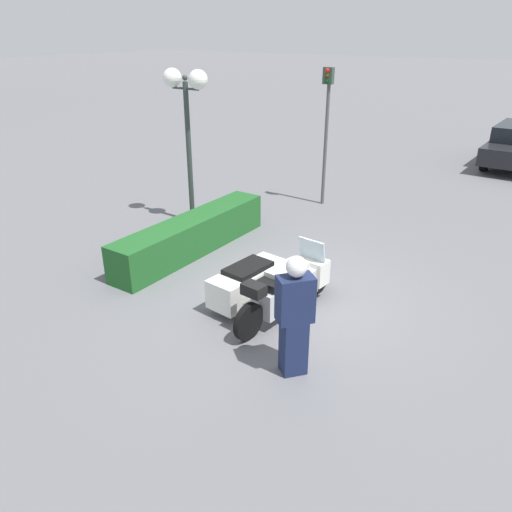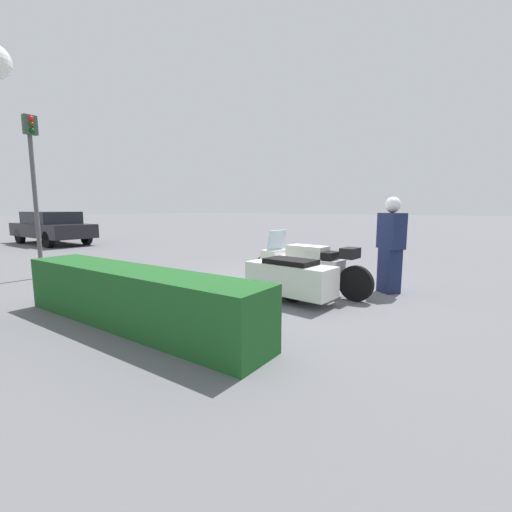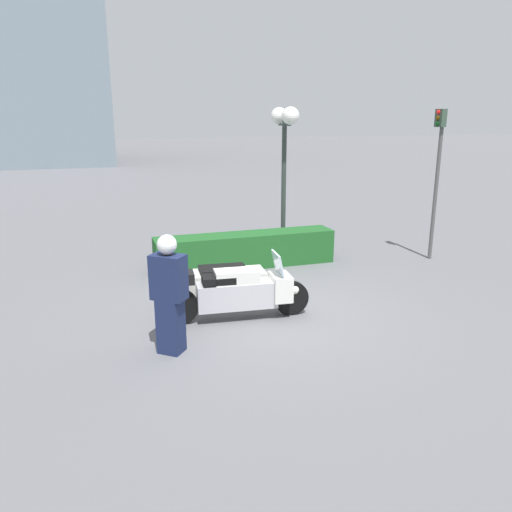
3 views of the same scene
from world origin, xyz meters
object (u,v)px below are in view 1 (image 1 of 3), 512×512
at_px(traffic_light_near, 327,118).
at_px(police_motorcycle, 269,282).
at_px(hedge_bush_curbside, 192,235).
at_px(twin_lamp_post, 186,97).
at_px(officer_rider, 295,313).

bearing_deg(traffic_light_near, police_motorcycle, 19.13).
relative_size(police_motorcycle, hedge_bush_curbside, 0.61).
xyz_separation_m(hedge_bush_curbside, twin_lamp_post, (1.41, 1.23, 2.60)).
xyz_separation_m(hedge_bush_curbside, traffic_light_near, (4.46, -0.79, 1.93)).
bearing_deg(officer_rider, hedge_bush_curbside, 8.22).
bearing_deg(officer_rider, twin_lamp_post, 3.08).
distance_m(hedge_bush_curbside, twin_lamp_post, 3.21).
bearing_deg(hedge_bush_curbside, traffic_light_near, -10.09).
relative_size(police_motorcycle, twin_lamp_post, 0.70).
xyz_separation_m(officer_rider, traffic_light_near, (6.81, 3.08, 1.38)).
relative_size(officer_rider, traffic_light_near, 0.50).
bearing_deg(hedge_bush_curbside, officer_rider, -121.17).
height_order(twin_lamp_post, traffic_light_near, twin_lamp_post).
height_order(hedge_bush_curbside, twin_lamp_post, twin_lamp_post).
xyz_separation_m(twin_lamp_post, traffic_light_near, (3.05, -2.03, -0.68)).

